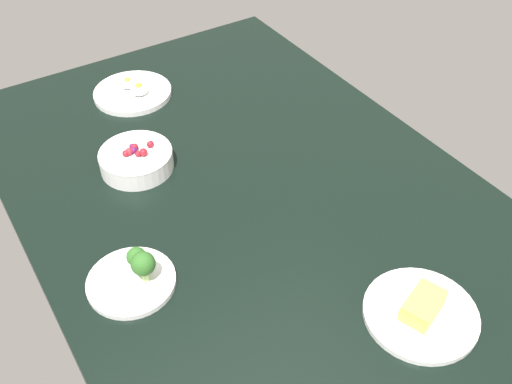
# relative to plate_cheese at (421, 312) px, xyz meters

# --- Properties ---
(dining_table) EXTENTS (1.59, 1.00, 0.04)m
(dining_table) POSITION_rel_plate_cheese_xyz_m (-0.45, -0.09, -0.03)
(dining_table) COLOR black
(dining_table) RESTS_ON ground
(plate_cheese) EXTENTS (0.22, 0.22, 0.05)m
(plate_cheese) POSITION_rel_plate_cheese_xyz_m (0.00, 0.00, 0.00)
(plate_cheese) COLOR white
(plate_cheese) RESTS_ON dining_table
(plate_eggs) EXTENTS (0.22, 0.22, 0.05)m
(plate_eggs) POSITION_rel_plate_cheese_xyz_m (-1.00, -0.15, -0.00)
(plate_eggs) COLOR white
(plate_eggs) RESTS_ON dining_table
(plate_broccoli) EXTENTS (0.18, 0.18, 0.08)m
(plate_broccoli) POSITION_rel_plate_cheese_xyz_m (-0.37, -0.43, 0.01)
(plate_broccoli) COLOR white
(plate_broccoli) RESTS_ON dining_table
(bowl_berries) EXTENTS (0.18, 0.18, 0.07)m
(bowl_berries) POSITION_rel_plate_cheese_xyz_m (-0.70, -0.27, 0.01)
(bowl_berries) COLOR white
(bowl_berries) RESTS_ON dining_table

